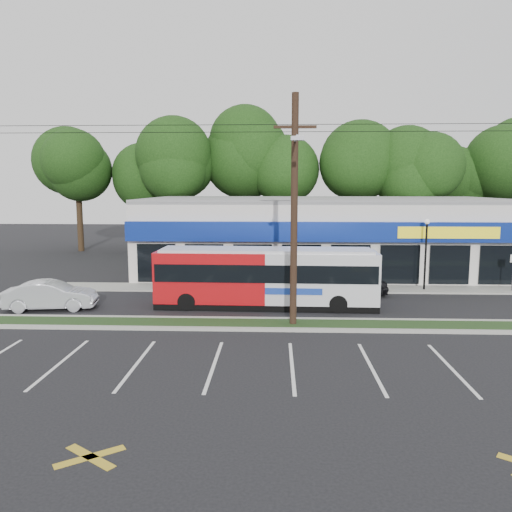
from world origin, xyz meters
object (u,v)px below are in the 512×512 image
object	(u,v)px
car_silver	(51,295)
utility_pole	(290,203)
lamp_post	(426,246)
car_dark	(347,282)
metrobus	(266,276)
pedestrian_a	(311,285)
pedestrian_b	(344,281)

from	to	relation	value
car_silver	utility_pole	bearing A→B (deg)	-111.20
lamp_post	car_dark	distance (m)	5.30
metrobus	pedestrian_a	world-z (taller)	metrobus
car_dark	metrobus	bearing A→B (deg)	115.96
utility_pole	pedestrian_b	distance (m)	8.83
car_silver	pedestrian_b	xyz separation A→B (m)	(15.16, 4.18, 0.04)
pedestrian_a	utility_pole	bearing A→B (deg)	66.30
lamp_post	pedestrian_a	distance (m)	7.64
pedestrian_a	pedestrian_b	xyz separation A→B (m)	(2.00, 1.68, -0.09)
car_silver	pedestrian_a	xyz separation A→B (m)	(13.16, 2.50, 0.13)
car_dark	car_silver	xyz separation A→B (m)	(-15.30, -3.83, -0.05)
pedestrian_b	car_dark	bearing A→B (deg)	125.84
car_silver	car_dark	bearing A→B (deg)	-84.90
metrobus	pedestrian_b	bearing A→B (deg)	37.28
car_dark	pedestrian_b	xyz separation A→B (m)	(-0.15, 0.35, -0.00)
car_dark	pedestrian_a	distance (m)	2.53
car_dark	lamp_post	bearing A→B (deg)	-78.78
metrobus	car_dark	size ratio (longest dim) A/B	2.48
utility_pole	metrobus	bearing A→B (deg)	106.98
lamp_post	metrobus	distance (m)	10.27
metrobus	car_dark	bearing A→B (deg)	33.34
car_dark	pedestrian_a	bearing A→B (deg)	115.81
lamp_post	pedestrian_b	world-z (taller)	lamp_post
utility_pole	pedestrian_b	xyz separation A→B (m)	(3.30, 6.75, -4.64)
lamp_post	pedestrian_b	bearing A→B (deg)	-167.05
utility_pole	metrobus	world-z (taller)	utility_pole
utility_pole	car_dark	distance (m)	8.63
car_dark	pedestrian_b	distance (m)	0.38
car_dark	pedestrian_a	xyz separation A→B (m)	(-2.15, -1.33, 0.09)
utility_pole	metrobus	size ratio (longest dim) A/B	4.44
utility_pole	pedestrian_a	distance (m)	6.94
metrobus	pedestrian_b	size ratio (longest dim) A/B	7.31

